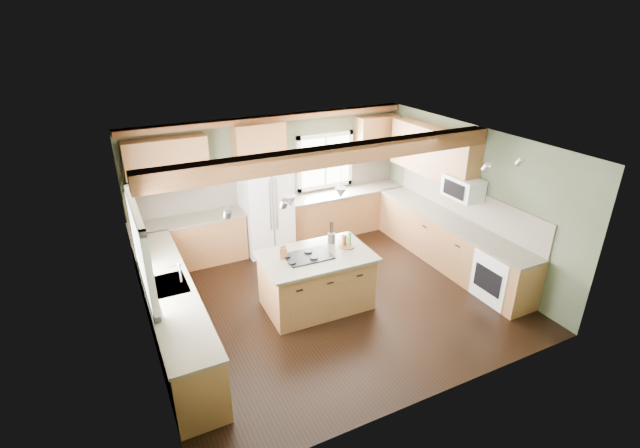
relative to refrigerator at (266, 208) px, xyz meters
name	(u,v)px	position (x,y,z in m)	size (l,w,h in m)	color
floor	(330,298)	(0.30, -2.12, -0.90)	(5.60, 5.60, 0.00)	black
ceiling	(332,145)	(0.30, -2.12, 1.70)	(5.60, 5.60, 0.00)	silver
wall_back	(273,180)	(0.30, 0.38, 0.40)	(5.60, 5.60, 0.00)	#404632
wall_left	(141,267)	(-2.50, -2.12, 0.40)	(5.00, 5.00, 0.00)	#404632
wall_right	(469,198)	(3.10, -2.12, 0.40)	(5.00, 5.00, 0.00)	#404632
ceiling_beam	(334,155)	(0.30, -2.20, 1.57)	(5.55, 0.26, 0.26)	#5D301A
soffit_trim	(272,119)	(0.30, 0.28, 1.64)	(5.55, 0.20, 0.10)	#5D301A
backsplash_back	(273,185)	(0.30, 0.36, 0.31)	(5.58, 0.03, 0.58)	brown
backsplash_right	(466,202)	(3.08, -2.07, 0.31)	(0.03, 3.70, 0.58)	brown
base_cab_back_left	(190,243)	(-1.49, 0.08, -0.46)	(2.02, 0.60, 0.88)	brown
counter_back_left	(188,220)	(-1.49, 0.08, 0.00)	(2.06, 0.64, 0.04)	#494235
base_cab_back_right	(344,212)	(1.79, 0.08, -0.46)	(2.62, 0.60, 0.88)	brown
counter_back_right	(345,192)	(1.79, 0.08, 0.00)	(2.66, 0.64, 0.04)	#494235
base_cab_left	(173,313)	(-2.20, -2.07, -0.46)	(0.60, 3.70, 0.88)	brown
counter_left	(168,286)	(-2.20, -2.07, 0.00)	(0.64, 3.74, 0.04)	#494235
base_cab_right	(448,243)	(2.80, -2.07, -0.46)	(0.60, 3.70, 0.88)	brown
counter_right	(451,220)	(2.80, -2.07, 0.00)	(0.64, 3.74, 0.04)	#494235
upper_cab_back_left	(167,164)	(-1.69, 0.21, 1.05)	(1.40, 0.35, 0.90)	brown
upper_cab_over_fridge	(259,142)	(0.00, 0.21, 1.25)	(0.96, 0.35, 0.70)	brown
upper_cab_right	(432,152)	(2.92, -1.22, 1.05)	(0.35, 2.20, 0.90)	brown
upper_cab_back_corner	(377,137)	(2.60, 0.21, 1.05)	(0.90, 0.35, 0.90)	brown
window_left	(139,248)	(-2.48, -2.07, 0.65)	(0.04, 1.60, 1.05)	white
window_back	(325,161)	(1.45, 0.36, 0.65)	(1.10, 0.04, 1.00)	white
sink	(168,285)	(-2.20, -2.07, 0.01)	(0.50, 0.65, 0.03)	#262628
faucet	(180,273)	(-2.02, -2.07, 0.15)	(0.02, 0.02, 0.28)	#B2B2B7
dishwasher	(194,371)	(-2.19, -3.37, -0.47)	(0.60, 0.60, 0.84)	white
oven	(501,276)	(2.79, -3.37, -0.47)	(0.60, 0.72, 0.84)	white
microwave	(463,188)	(2.88, -2.17, 0.65)	(0.40, 0.70, 0.38)	white
pendant_left	(290,201)	(-0.40, -2.19, 0.98)	(0.18, 0.18, 0.16)	#B2B2B7
pendant_right	(341,193)	(0.41, -2.21, 0.98)	(0.18, 0.18, 0.16)	#B2B2B7
refrigerator	(266,208)	(0.00, 0.00, 0.00)	(0.90, 0.74, 1.80)	white
island	(316,282)	(0.01, -2.20, -0.46)	(1.62, 0.99, 0.88)	olive
island_top	(316,256)	(0.01, -2.20, 0.00)	(1.73, 1.10, 0.04)	#494235
cooktop	(308,256)	(-0.13, -2.20, 0.03)	(0.70, 0.47, 0.02)	black
knife_block	(283,253)	(-0.49, -2.08, 0.11)	(0.11, 0.08, 0.18)	brown
utensil_crock	(331,238)	(0.41, -1.93, 0.10)	(0.12, 0.12, 0.16)	#453B37
bottle_tray	(347,240)	(0.57, -2.16, 0.14)	(0.25, 0.25, 0.23)	brown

